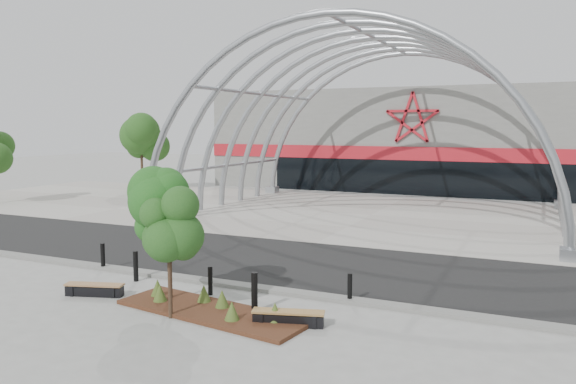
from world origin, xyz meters
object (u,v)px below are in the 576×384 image
(bench_1, at_px, (288,318))
(street_tree_0, at_px, (168,209))
(street_tree_1, at_px, (169,231))
(bollard_2, at_px, (210,281))
(bench_0, at_px, (95,290))

(bench_1, bearing_deg, street_tree_0, 173.95)
(street_tree_1, bearing_deg, street_tree_0, 126.32)
(street_tree_0, bearing_deg, bollard_2, 53.66)
(bench_0, height_order, bench_1, bench_1)
(street_tree_0, bearing_deg, bench_0, -167.31)
(street_tree_1, xyz_separation_m, bench_1, (3.11, 0.79, -2.18))
(street_tree_1, bearing_deg, bench_0, 168.55)
(bollard_2, bearing_deg, bench_1, -23.63)
(street_tree_1, relative_size, bench_1, 1.73)
(street_tree_0, xyz_separation_m, street_tree_1, (0.89, -1.21, -0.38))
(street_tree_0, height_order, bollard_2, street_tree_0)
(street_tree_1, height_order, bollard_2, street_tree_1)
(street_tree_1, distance_m, bollard_2, 2.94)
(street_tree_0, xyz_separation_m, bollard_2, (0.74, 1.00, -2.31))
(bench_1, bearing_deg, street_tree_1, -165.84)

